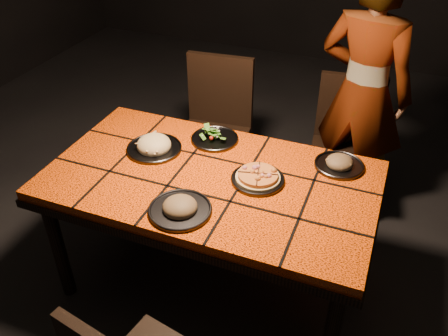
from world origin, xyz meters
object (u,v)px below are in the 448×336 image
at_px(chair_far_right, 345,137).
at_px(diner, 363,93).
at_px(dining_table, 211,189).
at_px(plate_pizza, 258,178).
at_px(chair_far_left, 216,121).
at_px(plate_pasta, 154,146).

bearing_deg(chair_far_right, diner, 36.96).
height_order(dining_table, diner, diner).
xyz_separation_m(dining_table, diner, (0.57, 1.05, 0.15)).
height_order(dining_table, plate_pizza, plate_pizza).
height_order(dining_table, chair_far_right, chair_far_right).
relative_size(dining_table, chair_far_left, 1.66).
height_order(chair_far_left, plate_pasta, chair_far_left).
xyz_separation_m(chair_far_right, plate_pizza, (-0.29, -0.95, 0.25)).
xyz_separation_m(chair_far_left, plate_pasta, (-0.05, -0.72, 0.22)).
bearing_deg(plate_pizza, chair_far_right, 72.99).
xyz_separation_m(chair_far_right, plate_pasta, (-0.88, -0.89, 0.26)).
relative_size(chair_far_left, diner, 0.59).
bearing_deg(dining_table, plate_pizza, 11.62).
bearing_deg(chair_far_right, plate_pizza, -113.77).
height_order(chair_far_right, diner, diner).
height_order(chair_far_right, plate_pizza, chair_far_right).
distance_m(chair_far_left, chair_far_right, 0.85).
bearing_deg(dining_table, chair_far_left, 110.87).
bearing_deg(chair_far_left, plate_pizza, -60.31).
distance_m(dining_table, plate_pasta, 0.40).
relative_size(chair_far_left, plate_pasta, 3.34).
relative_size(diner, plate_pizza, 6.26).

